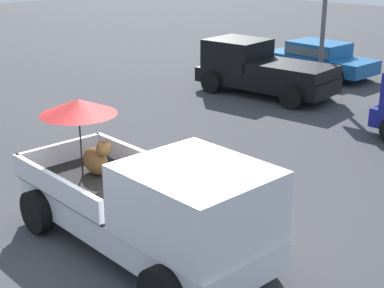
# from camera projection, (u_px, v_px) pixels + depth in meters

# --- Properties ---
(ground_plane) EXTENTS (80.00, 80.00, 0.00)m
(ground_plane) POSITION_uv_depth(u_px,v_px,m) (141.00, 248.00, 9.96)
(ground_plane) COLOR #38383D
(pickup_truck_main) EXTENTS (5.16, 2.50, 2.34)m
(pickup_truck_main) POSITION_uv_depth(u_px,v_px,m) (154.00, 203.00, 9.36)
(pickup_truck_main) COLOR black
(pickup_truck_main) RESTS_ON ground
(pickup_truck_red) EXTENTS (4.90, 2.40, 1.80)m
(pickup_truck_red) POSITION_uv_depth(u_px,v_px,m) (261.00, 69.00, 19.74)
(pickup_truck_red) COLOR black
(pickup_truck_red) RESTS_ON ground
(parked_sedan_near) EXTENTS (4.40, 2.19, 1.33)m
(parked_sedan_near) POSITION_uv_depth(u_px,v_px,m) (319.00, 57.00, 22.50)
(parked_sedan_near) COLOR black
(parked_sedan_near) RESTS_ON ground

